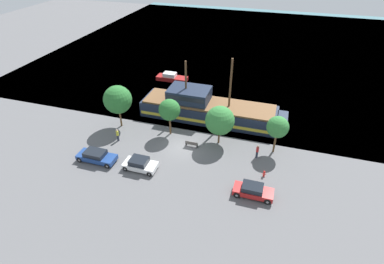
{
  "coord_description": "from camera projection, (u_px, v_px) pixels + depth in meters",
  "views": [
    {
      "loc": [
        10.19,
        -28.85,
        23.1
      ],
      "look_at": [
        0.66,
        2.0,
        1.2
      ],
      "focal_mm": 28.0,
      "sensor_mm": 36.0,
      "label": 1
    }
  ],
  "objects": [
    {
      "name": "ground_plane",
      "position": [
        182.0,
        147.0,
        38.27
      ],
      "size": [
        160.0,
        160.0,
        0.0
      ],
      "primitive_type": "plane",
      "color": "#5B5B5E"
    },
    {
      "name": "water_surface",
      "position": [
        240.0,
        44.0,
        73.06
      ],
      "size": [
        80.0,
        80.0,
        0.0
      ],
      "primitive_type": "plane",
      "color": "teal",
      "rests_on": "ground"
    },
    {
      "name": "pirate_ship",
      "position": [
        206.0,
        108.0,
        43.46
      ],
      "size": [
        20.86,
        5.13,
        9.43
      ],
      "color": "#192338",
      "rests_on": "water_surface"
    },
    {
      "name": "moored_boat_dockside",
      "position": [
        172.0,
        78.0,
        55.01
      ],
      "size": [
        5.68,
        2.0,
        1.39
      ],
      "color": "maroon",
      "rests_on": "water_surface"
    },
    {
      "name": "parked_car_curb_front",
      "position": [
        253.0,
        191.0,
        30.96
      ],
      "size": [
        4.12,
        1.79,
        1.39
      ],
      "color": "#B21E1E",
      "rests_on": "ground_plane"
    },
    {
      "name": "parked_car_curb_mid",
      "position": [
        140.0,
        164.0,
        34.48
      ],
      "size": [
        3.89,
        1.95,
        1.4
      ],
      "color": "white",
      "rests_on": "ground_plane"
    },
    {
      "name": "parked_car_curb_rear",
      "position": [
        96.0,
        156.0,
        35.66
      ],
      "size": [
        4.71,
        1.91,
        1.38
      ],
      "color": "navy",
      "rests_on": "ground_plane"
    },
    {
      "name": "fire_hydrant",
      "position": [
        264.0,
        173.0,
        33.56
      ],
      "size": [
        0.42,
        0.25,
        0.76
      ],
      "color": "red",
      "rests_on": "ground_plane"
    },
    {
      "name": "bench_promenade_east",
      "position": [
        192.0,
        144.0,
        38.14
      ],
      "size": [
        1.59,
        0.45,
        0.85
      ],
      "color": "#4C4742",
      "rests_on": "ground_plane"
    },
    {
      "name": "pedestrian_walking_near",
      "position": [
        118.0,
        135.0,
        39.0
      ],
      "size": [
        0.32,
        0.32,
        1.74
      ],
      "color": "#232838",
      "rests_on": "ground_plane"
    },
    {
      "name": "pedestrian_walking_far",
      "position": [
        257.0,
        151.0,
        36.1
      ],
      "size": [
        0.32,
        0.32,
        1.76
      ],
      "color": "#232838",
      "rests_on": "ground_plane"
    },
    {
      "name": "tree_row_east",
      "position": [
        118.0,
        100.0,
        40.12
      ],
      "size": [
        3.82,
        3.82,
        6.1
      ],
      "color": "brown",
      "rests_on": "ground_plane"
    },
    {
      "name": "tree_row_mideast",
      "position": [
        169.0,
        110.0,
        38.74
      ],
      "size": [
        2.84,
        2.84,
        5.16
      ],
      "color": "brown",
      "rests_on": "ground_plane"
    },
    {
      "name": "tree_row_midwest",
      "position": [
        220.0,
        121.0,
        37.24
      ],
      "size": [
        3.7,
        3.7,
        5.23
      ],
      "color": "brown",
      "rests_on": "ground_plane"
    },
    {
      "name": "tree_row_west",
      "position": [
        278.0,
        127.0,
        35.49
      ],
      "size": [
        2.64,
        2.64,
        4.99
      ],
      "color": "brown",
      "rests_on": "ground_plane"
    }
  ]
}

